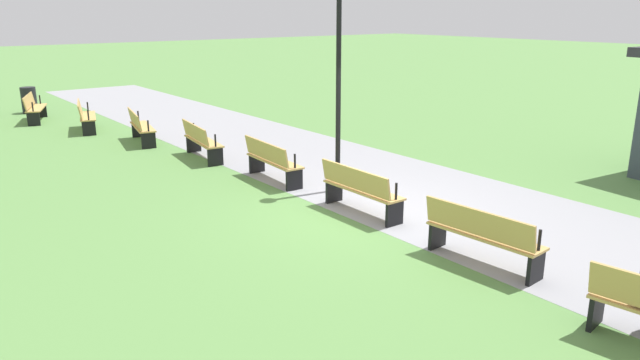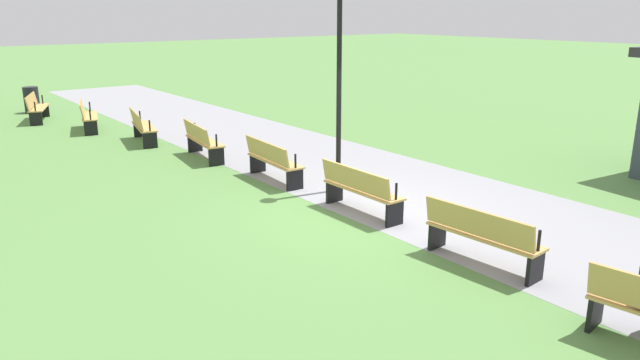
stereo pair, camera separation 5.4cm
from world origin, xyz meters
TOP-DOWN VIEW (x-y plane):
  - ground_plane at (0.00, 0.00)m, footprint 120.00×120.00m
  - path_paving at (0.00, 1.68)m, footprint 42.23×4.11m
  - bench_0 at (-13.48, -2.49)m, footprint 1.82×1.06m
  - bench_1 at (-10.86, -1.63)m, footprint 1.82×0.95m
  - bench_2 at (-8.20, -0.95)m, footprint 1.82×0.84m
  - bench_3 at (-5.49, -0.46)m, footprint 1.81×0.72m
  - bench_4 at (-2.75, -0.17)m, footprint 1.79×0.60m
  - bench_5 at (-0.00, -0.07)m, footprint 1.76×0.47m
  - bench_6 at (2.75, -0.17)m, footprint 1.79×0.60m
  - lamp_post at (-1.37, 0.54)m, footprint 0.32×0.32m
  - trash_bin at (-15.42, -2.22)m, footprint 0.52×0.52m

SIDE VIEW (x-z plane):
  - ground_plane at x=0.00m, z-range 0.00..0.00m
  - path_paving at x=0.00m, z-range 0.00..0.01m
  - trash_bin at x=-15.42m, z-range 0.00..0.92m
  - bench_0 at x=-13.48m, z-range 0.03..0.92m
  - bench_1 at x=-10.86m, z-range 0.03..0.92m
  - bench_2 at x=-8.20m, z-range 0.03..0.92m
  - bench_3 at x=-5.49m, z-range 0.03..0.92m
  - bench_4 at x=-2.75m, z-range 0.03..0.92m
  - bench_5 at x=0.00m, z-range 0.03..0.92m
  - bench_6 at x=2.75m, z-range 0.03..0.92m
  - lamp_post at x=-1.37m, z-range 0.79..4.86m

